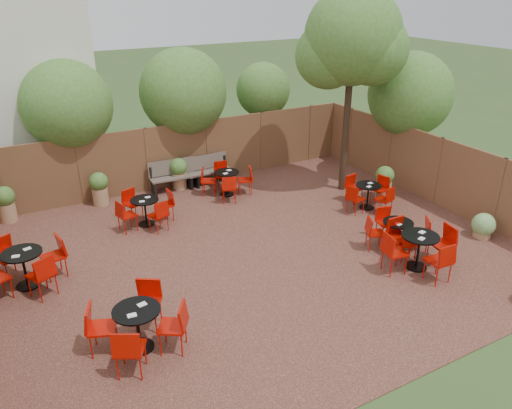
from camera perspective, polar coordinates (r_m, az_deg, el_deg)
ground at (r=12.13m, az=-0.12°, el=-5.45°), size 80.00×80.00×0.00m
courtyard_paving at (r=12.12m, az=-0.12°, el=-5.41°), size 12.00×10.00×0.02m
fence_back at (r=15.92m, az=-8.84°, el=5.64°), size 12.00×0.08×2.00m
fence_right at (r=15.25m, az=20.10°, el=3.58°), size 0.08×10.00×2.00m
overhang_foliage at (r=12.83m, az=-13.18°, el=8.93°), size 15.83×10.71×2.73m
courtyard_tree at (r=14.80m, az=10.99°, el=17.69°), size 2.85×2.75×5.95m
park_bench_left at (r=16.03m, az=-5.60°, el=4.02°), size 1.51×0.57×0.92m
park_bench_right at (r=15.65m, az=-9.38°, el=3.35°), size 1.55×0.56×0.95m
bistro_tables at (r=11.85m, az=-1.45°, el=-3.62°), size 10.67×7.53×0.95m
planters at (r=14.72m, az=-9.63°, el=2.17°), size 10.58×4.25×1.00m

